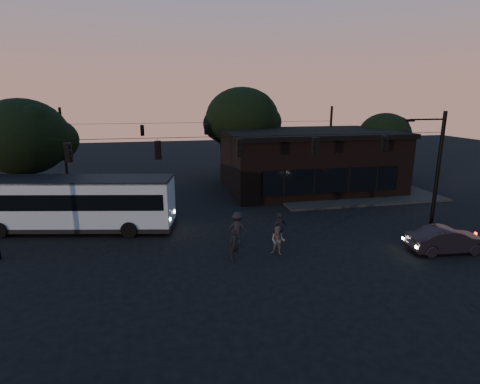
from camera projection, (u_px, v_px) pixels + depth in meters
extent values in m
plane|color=black|center=(257.00, 270.00, 18.52)|extent=(120.00, 120.00, 0.00)
cube|color=black|center=(346.00, 191.00, 34.19)|extent=(14.00, 10.00, 0.15)
cube|color=black|center=(37.00, 207.00, 29.00)|extent=(14.00, 10.00, 0.15)
cube|color=black|center=(308.00, 162.00, 34.90)|extent=(15.00, 10.00, 5.00)
cube|color=black|center=(309.00, 133.00, 34.24)|extent=(15.40, 10.40, 0.40)
cube|color=black|center=(331.00, 181.00, 30.21)|extent=(11.50, 0.18, 2.00)
cylinder|color=black|center=(242.00, 159.00, 39.72)|extent=(0.44, 0.44, 4.00)
ellipsoid|color=black|center=(242.00, 119.00, 38.70)|extent=(7.60, 7.60, 6.46)
cylinder|color=black|center=(382.00, 165.00, 38.84)|extent=(0.44, 0.44, 3.00)
ellipsoid|color=black|center=(384.00, 135.00, 38.07)|extent=(5.20, 5.20, 4.42)
cylinder|color=black|center=(30.00, 188.00, 27.63)|extent=(0.44, 0.44, 3.60)
ellipsoid|color=black|center=(23.00, 137.00, 26.71)|extent=(6.40, 6.40, 5.44)
cylinder|color=black|center=(438.00, 171.00, 24.00)|extent=(0.24, 0.24, 7.50)
cylinder|color=black|center=(240.00, 136.00, 20.81)|extent=(26.00, 0.03, 0.03)
cube|color=black|center=(69.00, 153.00, 19.17)|extent=(0.34, 0.30, 1.00)
cube|color=black|center=(158.00, 150.00, 20.07)|extent=(0.34, 0.30, 1.00)
cube|color=black|center=(240.00, 148.00, 20.97)|extent=(0.34, 0.30, 1.00)
cube|color=black|center=(315.00, 146.00, 21.87)|extent=(0.34, 0.30, 1.00)
cube|color=black|center=(384.00, 144.00, 22.77)|extent=(0.34, 0.30, 1.00)
cylinder|color=black|center=(64.00, 149.00, 34.00)|extent=(0.24, 0.24, 7.50)
cylinder|color=black|center=(330.00, 143.00, 39.19)|extent=(0.24, 0.24, 7.50)
cylinder|color=black|center=(206.00, 123.00, 36.05)|extent=(26.00, 0.03, 0.03)
cube|color=black|center=(142.00, 130.00, 35.01)|extent=(0.34, 0.30, 1.00)
cube|color=black|center=(206.00, 129.00, 36.21)|extent=(0.34, 0.30, 1.00)
cube|color=black|center=(266.00, 128.00, 37.41)|extent=(0.34, 0.30, 1.00)
cube|color=#9DB8C7|center=(76.00, 201.00, 23.66)|extent=(12.38, 5.07, 2.85)
cube|color=black|center=(76.00, 197.00, 23.59)|extent=(11.91, 5.02, 0.99)
cube|color=black|center=(74.00, 179.00, 23.31)|extent=(12.38, 5.07, 0.16)
cube|color=black|center=(79.00, 224.00, 24.03)|extent=(12.48, 5.15, 0.27)
cylinder|color=black|center=(24.00, 216.00, 25.30)|extent=(1.02, 0.46, 0.99)
cylinder|color=black|center=(129.00, 230.00, 22.70)|extent=(1.02, 0.46, 0.99)
cylinder|color=black|center=(140.00, 216.00, 25.37)|extent=(1.02, 0.46, 0.99)
imported|color=black|center=(447.00, 240.00, 20.53)|extent=(4.39, 1.85, 1.41)
imported|color=black|center=(234.00, 244.00, 19.66)|extent=(0.67, 0.54, 1.60)
imported|color=#554D4D|center=(278.00, 241.00, 20.14)|extent=(0.98, 0.91, 1.60)
imported|color=black|center=(280.00, 228.00, 21.79)|extent=(1.16, 0.88, 1.83)
imported|color=black|center=(238.00, 228.00, 21.73)|extent=(1.40, 1.11, 1.89)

